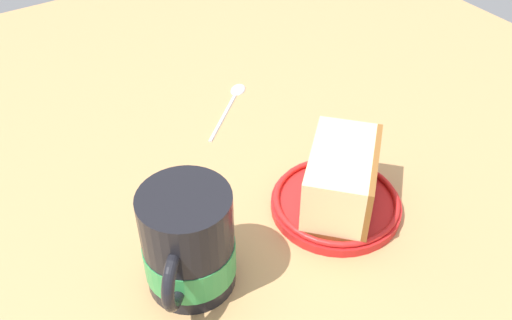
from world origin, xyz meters
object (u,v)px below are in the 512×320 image
Objects in this scene: small_plate at (336,203)px; tea_mug at (188,245)px; cake_slice at (342,178)px; teaspoon at (233,97)px.

tea_mug is (0.01, 17.89, 4.20)cm from small_plate.
small_plate is 18.38cm from tea_mug.
tea_mug is (0.21, 18.08, 0.52)cm from cake_slice.
tea_mug reaches higher than cake_slice.
tea_mug reaches higher than teaspoon.
small_plate reaches higher than teaspoon.
cake_slice is 24.98cm from teaspoon.
tea_mug is at bearing 89.96° from small_plate.
teaspoon is (24.38, -1.71, -0.48)cm from small_plate.
small_plate is 1.08× the size of cake_slice.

